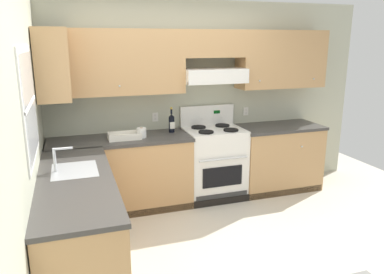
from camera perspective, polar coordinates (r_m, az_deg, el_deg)
The scene contains 9 objects.
ground_plane at distance 3.96m, azimuth 2.86°, elevation -16.67°, with size 7.04×7.04×0.00m, color beige.
wall_back at distance 5.00m, azimuth 1.08°, elevation 7.93°, with size 4.68×0.57×2.55m.
wall_left at distance 3.47m, azimuth -23.65°, elevation 1.52°, with size 0.47×4.00×2.55m.
counter_back_run at distance 4.89m, azimuth -0.29°, elevation -4.58°, with size 3.60×0.65×0.91m.
counter_left_run at distance 3.53m, azimuth -16.71°, elevation -12.92°, with size 0.63×1.91×1.13m.
stove at distance 5.00m, azimuth 3.34°, elevation -3.84°, with size 0.76×0.62×1.20m.
wine_bottle at distance 4.78m, azimuth -3.13°, elevation 2.22°, with size 0.07×0.07×0.32m.
bowl at distance 4.53m, azimuth -10.22°, elevation 0.03°, with size 0.38×0.21×0.08m.
paper_towel_roll at distance 4.56m, azimuth -7.67°, elevation 0.65°, with size 0.11×0.11×0.12m.
Camera 1 is at (-1.25, -3.15, 2.05)m, focal length 35.10 mm.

